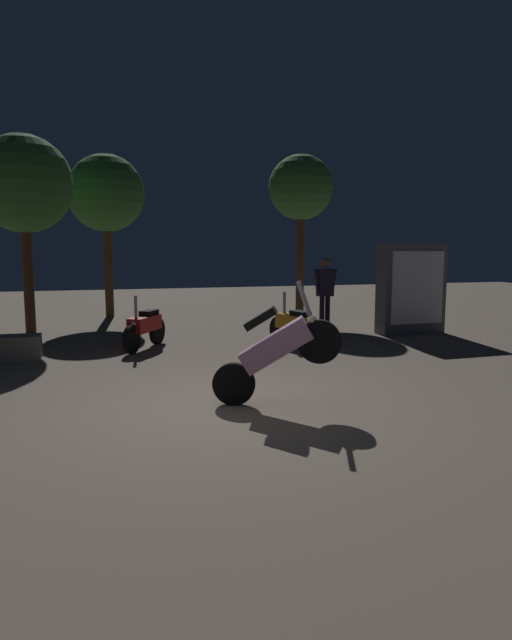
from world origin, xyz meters
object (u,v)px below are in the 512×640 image
at_px(person_rider_beside, 325,287).
at_px(kiosk_billboard, 411,289).
at_px(motorcycle_red_parked_left, 145,327).
at_px(motorcycle_pink_foreground, 276,350).
at_px(motorcycle_orange_parked_right, 294,326).

xyz_separation_m(person_rider_beside, kiosk_billboard, (1.90, -0.69, -0.02)).
bearing_deg(motorcycle_red_parked_left, motorcycle_pink_foreground, 47.62).
bearing_deg(motorcycle_red_parked_left, person_rider_beside, 135.52).
xyz_separation_m(motorcycle_pink_foreground, motorcycle_red_parked_left, (-1.36, 4.55, -0.31)).
relative_size(motorcycle_red_parked_left, kiosk_billboard, 0.70).
bearing_deg(motorcycle_pink_foreground, motorcycle_orange_parked_right, 89.02).
distance_m(motorcycle_pink_foreground, motorcycle_red_parked_left, 4.76).
distance_m(motorcycle_pink_foreground, person_rider_beside, 6.40).
height_order(motorcycle_red_parked_left, kiosk_billboard, kiosk_billboard).
bearing_deg(person_rider_beside, motorcycle_orange_parked_right, -50.39).
height_order(motorcycle_pink_foreground, kiosk_billboard, kiosk_billboard).
distance_m(motorcycle_pink_foreground, motorcycle_orange_parked_right, 4.30).
distance_m(motorcycle_red_parked_left, motorcycle_orange_parked_right, 3.03).
relative_size(motorcycle_pink_foreground, motorcycle_orange_parked_right, 1.01).
xyz_separation_m(motorcycle_red_parked_left, motorcycle_orange_parked_right, (2.97, -0.58, 0.00)).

